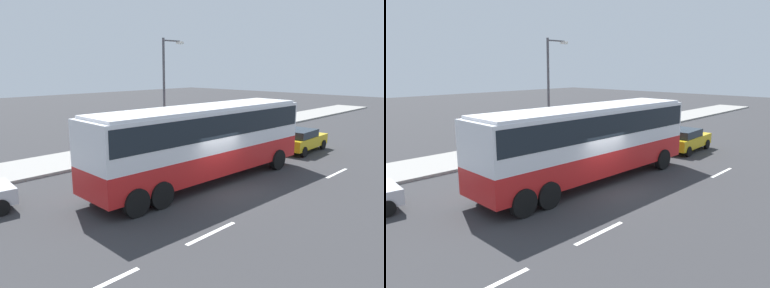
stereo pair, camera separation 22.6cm
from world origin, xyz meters
The scene contains 7 objects.
ground_plane centered at (0.00, 0.00, 0.00)m, with size 120.00×120.00×0.00m, color #333335.
sidewalk_curb centered at (0.00, 9.54, 0.07)m, with size 80.00×4.00×0.15m, color gray.
lane_centreline centered at (-7.62, -2.74, 0.00)m, with size 27.73×0.16×0.01m.
coach_bus centered at (0.34, 1.28, 2.26)m, with size 12.19×3.10×3.65m.
car_yellow_taxi centered at (9.70, 1.21, 0.79)m, with size 4.31×2.16×1.47m.
pedestrian_near_curb centered at (9.93, 8.41, 1.03)m, with size 0.32×0.32×1.54m.
street_lamp centered at (4.21, 8.19, 4.24)m, with size 1.81×0.24×7.12m.
Camera 2 is at (-12.59, -10.15, 5.46)m, focal length 34.83 mm.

